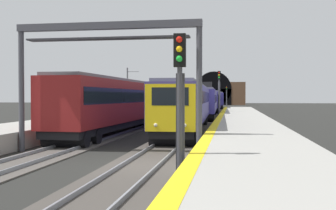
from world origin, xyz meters
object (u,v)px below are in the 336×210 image
Objects in this scene: train_main_approaching at (210,100)px; train_adjacent_platform at (162,100)px; railway_signal_mid at (219,90)px; railway_signal_near at (180,93)px; overhead_signal_gantry at (107,52)px; railway_signal_far at (227,94)px; catenary_mast_near at (128,91)px.

train_main_approaching is 1.43× the size of train_adjacent_platform.
railway_signal_mid reaches higher than train_main_approaching.
overhead_signal_gantry reaches higher than railway_signal_near.
railway_signal_far is at bearing -4.50° from train_adjacent_platform.
train_main_approaching is 15.04m from train_adjacent_platform.
overhead_signal_gantry reaches higher than train_adjacent_platform.
overhead_signal_gantry is 41.44m from catenary_mast_near.
railway_signal_near is 101.41m from railway_signal_far.
train_adjacent_platform is (-14.13, 5.16, 0.17)m from train_main_approaching.
railway_signal_mid is 63.92m from railway_signal_far.
overhead_signal_gantry is at bearing -2.70° from railway_signal_far.
catenary_mast_near is at bearing 36.10° from train_adjacent_platform.
railway_signal_far reaches higher than railway_signal_near.
catenary_mast_near is at bearing -123.20° from railway_signal_mid.
railway_signal_near reaches higher than train_main_approaching.
catenary_mast_near reaches higher than train_adjacent_platform.
catenary_mast_near is at bearing -14.52° from railway_signal_far.
railway_signal_mid is at bearing -79.39° from train_adjacent_platform.
railway_signal_mid reaches higher than railway_signal_near.
train_main_approaching is 12.91m from catenary_mast_near.
overhead_signal_gantry is (6.48, 4.47, 2.06)m from railway_signal_near.
catenary_mast_near is (40.28, 9.68, -1.29)m from overhead_signal_gantry.
railway_signal_mid is at bearing -180.00° from railway_signal_near.
railway_signal_mid is at bearing 6.66° from train_main_approaching.
train_main_approaching is at bearing -2.13° from railway_signal_far.
overhead_signal_gantry is at bearing -173.39° from train_adjacent_platform.
train_adjacent_platform is 7.24m from railway_signal_mid.
train_main_approaching is 44.20m from overhead_signal_gantry.
train_adjacent_platform is at bearing -21.65° from train_main_approaching.
overhead_signal_gantry is (-31.02, 4.47, 1.42)m from railway_signal_mid.
catenary_mast_near reaches higher than railway_signal_mid.
railway_signal_mid is 1.03× the size of railway_signal_far.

